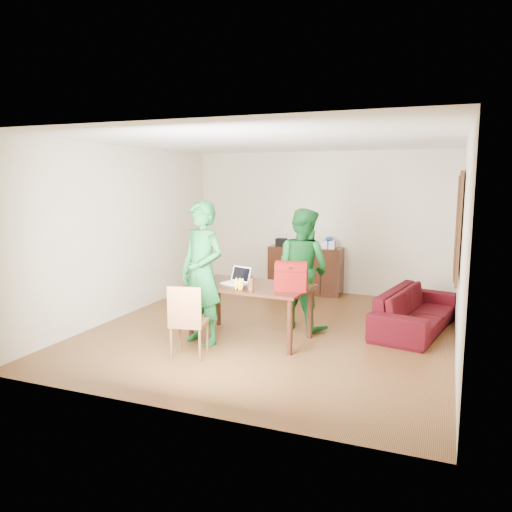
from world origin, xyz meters
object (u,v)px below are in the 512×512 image
at_px(table, 251,292).
at_px(sofa, 416,310).
at_px(chair, 189,336).
at_px(bottle, 251,283).
at_px(person_far, 303,269).
at_px(laptop, 234,281).
at_px(red_bag, 291,279).
at_px(person_near, 202,273).

xyz_separation_m(table, sofa, (2.09, 1.25, -0.37)).
relative_size(chair, bottle, 4.92).
distance_m(person_far, bottle, 1.15).
height_order(person_far, bottle, person_far).
bearing_deg(chair, sofa, 28.79).
bearing_deg(table, bottle, -62.54).
bearing_deg(table, sofa, 35.16).
xyz_separation_m(person_far, laptop, (-0.75, -0.80, -0.08)).
relative_size(laptop, sofa, 0.18).
relative_size(red_bag, sofa, 0.21).
xyz_separation_m(bottle, red_bag, (0.48, 0.19, 0.06)).
bearing_deg(person_near, chair, -61.54).
relative_size(person_near, laptop, 5.17).
distance_m(bottle, red_bag, 0.52).
relative_size(person_near, red_bag, 4.65).
bearing_deg(chair, laptop, 65.02).
bearing_deg(laptop, table, 23.35).
distance_m(table, red_bag, 0.67).
bearing_deg(table, red_bag, -7.18).
height_order(bottle, sofa, bottle).
relative_size(person_far, red_bag, 4.30).
distance_m(table, bottle, 0.39).
distance_m(table, person_near, 0.72).
bearing_deg(red_bag, chair, -153.91).
bearing_deg(red_bag, table, 157.12).
bearing_deg(sofa, person_near, 133.30).
xyz_separation_m(person_far, bottle, (-0.38, -1.09, -0.03)).
relative_size(table, red_bag, 4.08).
height_order(laptop, red_bag, red_bag).
xyz_separation_m(table, person_near, (-0.54, -0.39, 0.29)).
bearing_deg(person_far, sofa, -140.00).
distance_m(chair, red_bag, 1.48).
xyz_separation_m(table, bottle, (0.13, -0.31, 0.19)).
height_order(table, sofa, table).
xyz_separation_m(person_near, laptop, (0.30, 0.36, -0.15)).
bearing_deg(chair, bottle, 35.24).
height_order(person_far, red_bag, person_far).
bearing_deg(person_far, chair, 84.12).
relative_size(person_near, person_far, 1.08).
bearing_deg(laptop, bottle, -20.67).
bearing_deg(bottle, chair, -132.72).
bearing_deg(sofa, table, 132.25).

